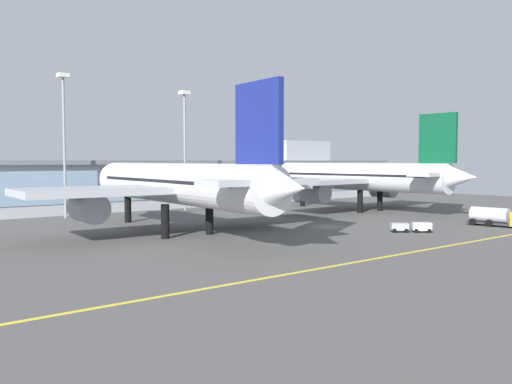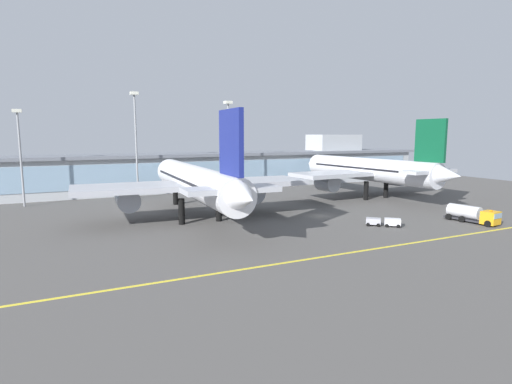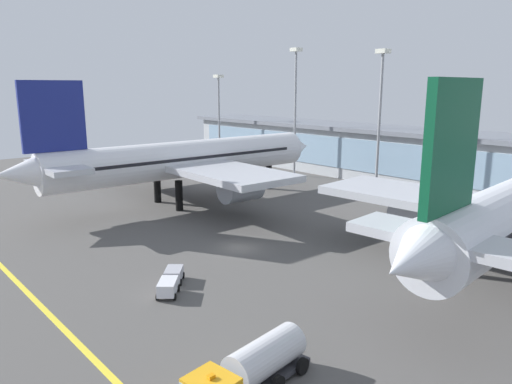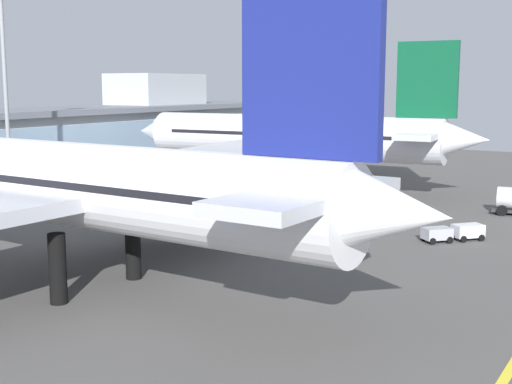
{
  "view_description": "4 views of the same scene",
  "coord_description": "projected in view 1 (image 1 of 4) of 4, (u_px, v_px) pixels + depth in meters",
  "views": [
    {
      "loc": [
        -59.45,
        -57.31,
        10.16
      ],
      "look_at": [
        -5.24,
        11.13,
        5.03
      ],
      "focal_mm": 37.5,
      "sensor_mm": 36.0,
      "label": 1
    },
    {
      "loc": [
        -43.92,
        -63.18,
        15.34
      ],
      "look_at": [
        -9.27,
        8.97,
        4.05
      ],
      "focal_mm": 28.5,
      "sensor_mm": 36.0,
      "label": 2
    },
    {
      "loc": [
        40.32,
        -33.12,
        18.04
      ],
      "look_at": [
        -0.3,
        2.75,
        6.08
      ],
      "focal_mm": 33.72,
      "sensor_mm": 36.0,
      "label": 3
    },
    {
      "loc": [
        -55.01,
        -27.95,
        13.59
      ],
      "look_at": [
        -2.38,
        4.08,
        4.0
      ],
      "focal_mm": 48.53,
      "sensor_mm": 36.0,
      "label": 4
    }
  ],
  "objects": [
    {
      "name": "ground_plane",
      "position": [
        327.0,
        227.0,
        82.29
      ],
      "size": [
        183.7,
        183.7,
        0.0
      ],
      "primitive_type": "plane",
      "color": "#514F4C"
    },
    {
      "name": "taxiway_centreline_stripe",
      "position": [
        458.0,
        244.0,
        65.08
      ],
      "size": [
        146.96,
        0.5,
        0.01
      ],
      "primitive_type": "cube",
      "color": "yellow",
      "rests_on": "ground"
    },
    {
      "name": "terminal_building",
      "position": [
        181.0,
        181.0,
        120.73
      ],
      "size": [
        134.21,
        14.0,
        15.42
      ],
      "color": "#ADB2B7",
      "rests_on": "ground"
    },
    {
      "name": "airliner_near_left",
      "position": [
        177.0,
        185.0,
        73.89
      ],
      "size": [
        42.09,
        53.62,
        18.78
      ],
      "rotation": [
        0.0,
        0.0,
        1.53
      ],
      "color": "black",
      "rests_on": "ground"
    },
    {
      "name": "airliner_near_right",
      "position": [
        359.0,
        177.0,
        108.14
      ],
      "size": [
        41.31,
        49.03,
        18.59
      ],
      "rotation": [
        0.0,
        0.0,
        1.64
      ],
      "color": "black",
      "rests_on": "ground"
    },
    {
      "name": "fuel_tanker_truck",
      "position": [
        501.0,
        217.0,
        82.14
      ],
      "size": [
        3.93,
        9.28,
        2.9
      ],
      "rotation": [
        0.0,
        0.0,
        4.84
      ],
      "color": "black",
      "rests_on": "ground"
    },
    {
      "name": "baggage_tug_near",
      "position": [
        411.0,
        227.0,
        75.78
      ],
      "size": [
        5.19,
        4.89,
        1.4
      ],
      "rotation": [
        0.0,
        0.0,
        5.56
      ],
      "color": "black",
      "rests_on": "ground"
    },
    {
      "name": "apron_light_mast_west",
      "position": [
        64.0,
        125.0,
        93.44
      ],
      "size": [
        1.8,
        1.8,
        25.36
      ],
      "color": "gray",
      "rests_on": "ground"
    },
    {
      "name": "apron_light_mast_east",
      "position": [
        185.0,
        133.0,
        104.57
      ],
      "size": [
        1.8,
        1.8,
        23.76
      ],
      "color": "gray",
      "rests_on": "ground"
    }
  ]
}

